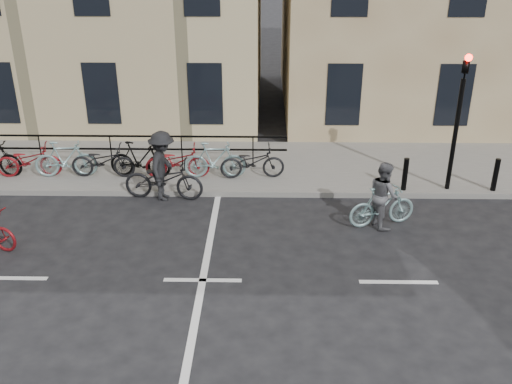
{
  "coord_description": "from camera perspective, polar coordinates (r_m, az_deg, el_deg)",
  "views": [
    {
      "loc": [
        1.27,
        -9.81,
        6.53
      ],
      "look_at": [
        1.06,
        1.96,
        1.1
      ],
      "focal_mm": 40.0,
      "sensor_mm": 36.0,
      "label": 1
    }
  ],
  "objects": [
    {
      "name": "traffic_light",
      "position": [
        15.53,
        19.7,
        8.09
      ],
      "size": [
        0.18,
        0.3,
        3.9
      ],
      "color": "black",
      "rests_on": "sidewalk"
    },
    {
      "name": "ground",
      "position": [
        11.85,
        -5.36,
        -8.79
      ],
      "size": [
        120.0,
        120.0,
        0.0
      ],
      "primitive_type": "plane",
      "color": "black",
      "rests_on": "ground"
    },
    {
      "name": "sidewalk",
      "position": [
        17.87,
        -16.22,
        2.56
      ],
      "size": [
        46.0,
        4.0,
        0.15
      ],
      "primitive_type": "cube",
      "color": "slate",
      "rests_on": "ground"
    },
    {
      "name": "cyclist_dark",
      "position": [
        15.13,
        -9.27,
        1.89
      ],
      "size": [
        2.16,
        1.27,
        1.87
      ],
      "rotation": [
        0.0,
        0.0,
        1.47
      ],
      "color": "black",
      "rests_on": "ground"
    },
    {
      "name": "cyclist_grey",
      "position": [
        13.92,
        12.57,
        -0.82
      ],
      "size": [
        1.75,
        0.93,
        1.63
      ],
      "rotation": [
        0.0,
        0.0,
        1.84
      ],
      "color": "#81A6A9",
      "rests_on": "ground"
    },
    {
      "name": "bollard_east",
      "position": [
        15.71,
        14.69,
        1.73
      ],
      "size": [
        0.14,
        0.14,
        0.9
      ],
      "primitive_type": "cylinder",
      "color": "black",
      "rests_on": "sidewalk"
    },
    {
      "name": "parked_bikes",
      "position": [
        16.62,
        -15.03,
        3.13
      ],
      "size": [
        10.4,
        1.23,
        1.05
      ],
      "color": "black",
      "rests_on": "sidewalk"
    },
    {
      "name": "bollard_west",
      "position": [
        16.45,
        22.84,
        1.59
      ],
      "size": [
        0.14,
        0.14,
        0.9
      ],
      "primitive_type": "cylinder",
      "color": "black",
      "rests_on": "sidewalk"
    }
  ]
}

